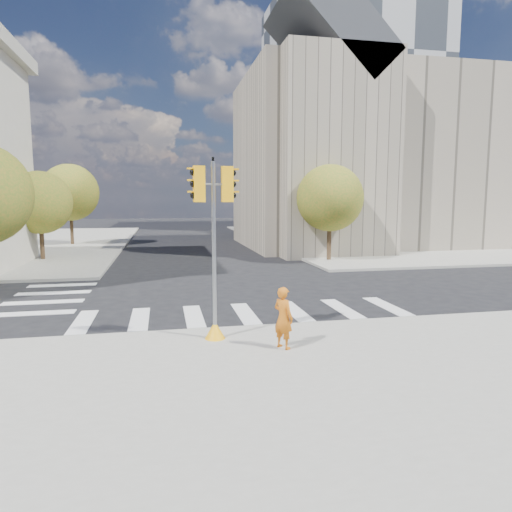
{
  "coord_description": "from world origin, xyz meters",
  "views": [
    {
      "loc": [
        -2.87,
        -17.37,
        4.0
      ],
      "look_at": [
        0.17,
        -2.53,
        2.1
      ],
      "focal_mm": 32.0,
      "sensor_mm": 36.0,
      "label": 1
    }
  ],
  "objects": [
    {
      "name": "lamp_far",
      "position": [
        8.0,
        28.0,
        4.58
      ],
      "size": [
        0.35,
        0.18,
        8.11
      ],
      "color": "black",
      "rests_on": "sidewalk_far_right"
    },
    {
      "name": "lamp_near",
      "position": [
        8.0,
        14.0,
        4.58
      ],
      "size": [
        0.35,
        0.18,
        8.11
      ],
      "color": "black",
      "rests_on": "sidewalk_far_right"
    },
    {
      "name": "tree_re_near",
      "position": [
        7.5,
        10.0,
        4.05
      ],
      "size": [
        4.2,
        4.2,
        6.16
      ],
      "color": "#382616",
      "rests_on": "ground"
    },
    {
      "name": "civic_building",
      "position": [
        15.59,
        19.12,
        7.26
      ],
      "size": [
        26.0,
        16.0,
        19.39
      ],
      "color": "gray",
      "rests_on": "ground"
    },
    {
      "name": "ground",
      "position": [
        0.0,
        0.0,
        0.0
      ],
      "size": [
        160.0,
        160.0,
        0.0
      ],
      "primitive_type": "plane",
      "color": "black",
      "rests_on": "ground"
    },
    {
      "name": "photographer",
      "position": [
        0.12,
        -6.29,
        0.96
      ],
      "size": [
        0.65,
        0.71,
        1.62
      ],
      "primitive_type": "imported",
      "rotation": [
        0.0,
        0.0,
        2.16
      ],
      "color": "#C66312",
      "rests_on": "sidewalk_near"
    },
    {
      "name": "tree_lw_far",
      "position": [
        -10.5,
        24.0,
        4.54
      ],
      "size": [
        4.8,
        4.8,
        6.95
      ],
      "color": "#382616",
      "rests_on": "ground"
    },
    {
      "name": "traffic_signal",
      "position": [
        -1.52,
        -5.12,
        2.27
      ],
      "size": [
        1.07,
        0.56,
        4.95
      ],
      "rotation": [
        0.0,
        0.0,
        0.07
      ],
      "color": "#FEAB0D",
      "rests_on": "sidewalk_near"
    },
    {
      "name": "office_tower",
      "position": [
        22.0,
        42.0,
        15.0
      ],
      "size": [
        20.0,
        18.0,
        30.0
      ],
      "primitive_type": "cube",
      "color": "#9EA0A3",
      "rests_on": "ground"
    },
    {
      "name": "tree_lw_mid",
      "position": [
        -10.5,
        14.0,
        3.76
      ],
      "size": [
        4.0,
        4.0,
        5.77
      ],
      "color": "#382616",
      "rests_on": "ground"
    },
    {
      "name": "sidewalk_far_right",
      "position": [
        20.0,
        26.0,
        0.07
      ],
      "size": [
        28.0,
        40.0,
        0.15
      ],
      "primitive_type": "cube",
      "color": "gray",
      "rests_on": "ground"
    },
    {
      "name": "tree_re_far",
      "position": [
        7.5,
        34.0,
        3.87
      ],
      "size": [
        4.0,
        4.0,
        5.88
      ],
      "color": "#382616",
      "rests_on": "ground"
    },
    {
      "name": "sidewalk_near",
      "position": [
        0.0,
        -11.0,
        0.07
      ],
      "size": [
        30.0,
        14.0,
        0.15
      ],
      "primitive_type": "cube",
      "color": "gray",
      "rests_on": "ground"
    },
    {
      "name": "tree_re_mid",
      "position": [
        7.5,
        22.0,
        4.35
      ],
      "size": [
        4.6,
        4.6,
        6.66
      ],
      "color": "#382616",
      "rests_on": "ground"
    }
  ]
}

